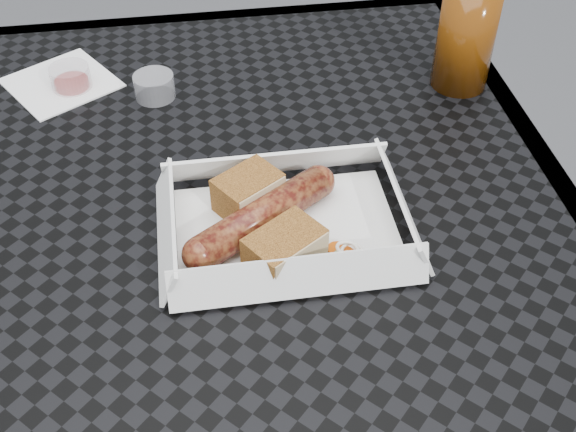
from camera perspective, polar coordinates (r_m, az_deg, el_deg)
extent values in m
cube|color=black|center=(0.78, -6.81, 1.58)|extent=(0.80, 0.80, 0.01)
cube|color=black|center=(1.11, -8.10, 14.58)|extent=(0.80, 0.03, 0.03)
cube|color=black|center=(0.88, 19.37, 3.68)|extent=(0.03, 0.80, 0.03)
cylinder|color=black|center=(1.34, -21.52, -2.06)|extent=(0.03, 0.03, 0.73)
cylinder|color=black|center=(1.34, 8.61, 1.03)|extent=(0.03, 0.03, 0.73)
cube|color=white|center=(0.73, -0.12, -1.07)|extent=(0.22, 0.15, 0.00)
cylinder|color=brown|center=(0.71, -2.04, -0.01)|extent=(0.15, 0.12, 0.04)
sphere|color=brown|center=(0.75, 2.40, 2.72)|extent=(0.04, 0.04, 0.04)
sphere|color=brown|center=(0.68, -6.95, -3.03)|extent=(0.04, 0.04, 0.04)
cube|color=#915B24|center=(0.74, -3.17, 1.88)|extent=(0.08, 0.07, 0.04)
cube|color=#915B24|center=(0.68, -0.27, -2.59)|extent=(0.08, 0.08, 0.04)
cylinder|color=#D65209|center=(0.70, 4.17, -3.15)|extent=(0.02, 0.02, 0.00)
torus|color=white|center=(0.70, 4.92, -3.40)|extent=(0.02, 0.02, 0.00)
cube|color=#B2D17F|center=(0.70, 5.02, -2.92)|extent=(0.02, 0.02, 0.00)
cube|color=white|center=(0.98, -17.48, 10.00)|extent=(0.17, 0.17, 0.00)
cylinder|color=maroon|center=(0.96, -16.80, 10.40)|extent=(0.05, 0.05, 0.03)
cylinder|color=silver|center=(0.92, -10.52, 10.04)|extent=(0.05, 0.05, 0.03)
cylinder|color=#582907|center=(0.93, 13.92, 13.71)|extent=(0.07, 0.07, 0.14)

